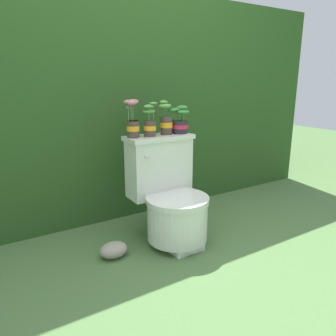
{
  "coord_description": "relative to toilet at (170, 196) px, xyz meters",
  "views": [
    {
      "loc": [
        -1.11,
        -1.7,
        1.12
      ],
      "look_at": [
        0.06,
        0.16,
        0.53
      ],
      "focal_mm": 35.0,
      "sensor_mm": 36.0,
      "label": 1
    }
  ],
  "objects": [
    {
      "name": "toilet",
      "position": [
        0.0,
        0.0,
        0.0
      ],
      "size": [
        0.49,
        0.57,
        0.74
      ],
      "color": "silver",
      "rests_on": "ground"
    },
    {
      "name": "potted_plant_middle",
      "position": [
        0.07,
        0.16,
        0.51
      ],
      "size": [
        0.1,
        0.1,
        0.24
      ],
      "color": "#47382D",
      "rests_on": "toilet"
    },
    {
      "name": "hedge_backdrop",
      "position": [
        -0.06,
        1.07,
        0.57
      ],
      "size": [
        4.08,
        1.08,
        1.79
      ],
      "color": "#284C1E",
      "rests_on": "ground"
    },
    {
      "name": "potted_plant_left",
      "position": [
        -0.2,
        0.16,
        0.52
      ],
      "size": [
        0.12,
        0.1,
        0.26
      ],
      "color": "#47382D",
      "rests_on": "toilet"
    },
    {
      "name": "potted_plant_midright",
      "position": [
        0.18,
        0.15,
        0.5
      ],
      "size": [
        0.15,
        0.12,
        0.2
      ],
      "color": "#262628",
      "rests_on": "toilet"
    },
    {
      "name": "ground_plane",
      "position": [
        -0.06,
        -0.14,
        -0.32
      ],
      "size": [
        12.0,
        12.0,
        0.0
      ],
      "primitive_type": "plane",
      "color": "#4C703D"
    },
    {
      "name": "garden_stone",
      "position": [
        -0.45,
        -0.03,
        -0.27
      ],
      "size": [
        0.18,
        0.15,
        0.1
      ],
      "color": "#9E9384",
      "rests_on": "ground"
    },
    {
      "name": "potted_plant_midleft",
      "position": [
        -0.07,
        0.14,
        0.51
      ],
      "size": [
        0.11,
        0.09,
        0.24
      ],
      "color": "#47382D",
      "rests_on": "toilet"
    }
  ]
}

